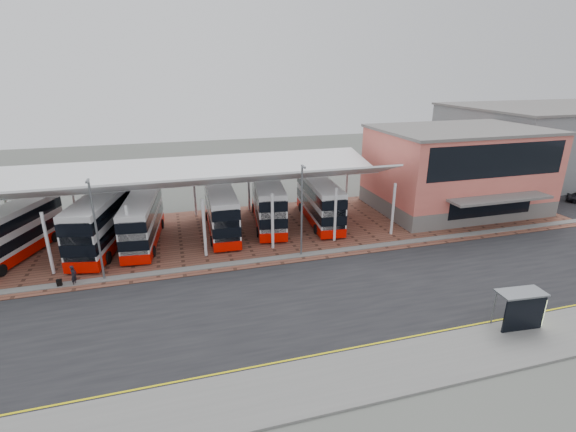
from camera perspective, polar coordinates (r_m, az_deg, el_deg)
name	(u,v)px	position (r m, az deg, el deg)	size (l,w,h in m)	color
ground	(302,294)	(30.78, 1.87, -10.65)	(140.00, 140.00, 0.00)	#50534D
road	(306,301)	(29.96, 2.47, -11.55)	(120.00, 14.00, 0.02)	black
forecourt	(281,228)	(42.53, -0.96, -1.70)	(72.00, 16.00, 0.06)	brown
sidewalk	(354,377)	(23.92, 8.98, -20.90)	(120.00, 4.00, 0.14)	slate
north_kerb	(279,258)	(36.01, -1.18, -5.76)	(120.00, 0.80, 0.14)	slate
yellow_line_near	(339,354)	(25.35, 6.99, -18.23)	(120.00, 0.12, 0.01)	yellow
yellow_line_far	(337,351)	(25.57, 6.72, -17.84)	(120.00, 0.12, 0.01)	yellow
canopy	(196,177)	(40.43, -12.41, 5.28)	(37.00, 11.63, 7.07)	silver
terminal	(457,169)	(51.31, 22.11, 6.00)	(18.40, 14.40, 9.25)	slate
warehouse	(556,140)	(75.53, 32.78, 8.71)	(30.50, 20.50, 10.25)	slate
lamp_west	(96,228)	(33.91, -24.78, -1.46)	(0.16, 0.90, 8.07)	slate
lamp_east	(302,208)	(34.99, 1.90, 1.04)	(0.16, 0.90, 8.07)	slate
bus_0	(12,234)	(42.38, -33.52, -2.01)	(6.11, 10.83, 4.40)	silver
bus_1	(104,221)	(41.03, -23.90, -0.62)	(5.18, 12.16, 4.88)	silver
bus_2	(143,220)	(40.64, -19.26, -0.58)	(3.57, 10.78, 4.36)	silver
bus_3	(221,210)	(41.45, -9.15, 0.77)	(3.00, 10.92, 4.47)	silver
bus_4	(268,202)	(43.11, -2.79, 1.90)	(4.18, 11.63, 4.69)	silver
bus_5	(319,201)	(43.84, 4.32, 2.01)	(3.45, 10.99, 4.45)	silver
pedestrian	(74,275)	(35.36, -27.25, -7.22)	(0.58, 0.38, 1.59)	black
suitcase	(59,283)	(35.81, -28.79, -8.04)	(0.35, 0.25, 0.59)	black
bus_shelter	(525,306)	(30.12, 29.72, -10.68)	(3.08, 1.62, 2.38)	black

